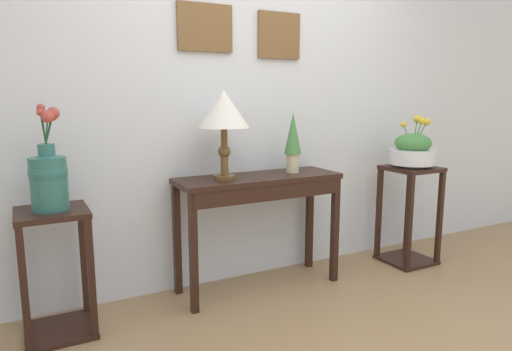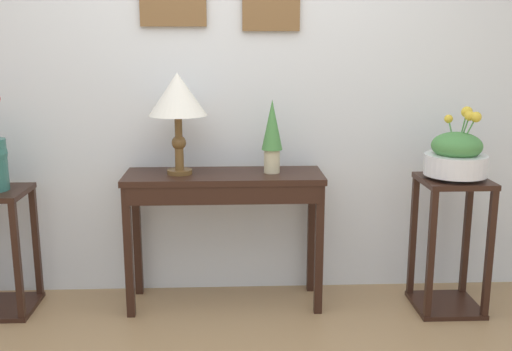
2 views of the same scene
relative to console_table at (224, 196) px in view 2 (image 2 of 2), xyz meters
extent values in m
cube|color=silver|center=(0.03, 0.30, 0.73)|extent=(9.00, 0.10, 2.80)
cube|color=brown|center=(0.28, 0.24, 1.08)|extent=(0.33, 0.02, 0.32)
cube|color=tan|center=(0.28, 0.23, 1.08)|extent=(0.27, 0.01, 0.26)
cube|color=black|center=(0.00, 0.02, 0.11)|extent=(1.13, 0.38, 0.03)
cube|color=black|center=(0.00, -0.15, 0.04)|extent=(1.06, 0.03, 0.10)
cube|color=black|center=(-0.53, -0.14, -0.29)|extent=(0.04, 0.04, 0.76)
cube|color=black|center=(0.53, -0.14, -0.29)|extent=(0.04, 0.04, 0.76)
cube|color=black|center=(-0.53, 0.18, -0.29)|extent=(0.04, 0.04, 0.76)
cube|color=black|center=(0.53, 0.18, -0.29)|extent=(0.04, 0.04, 0.76)
cylinder|color=brown|center=(-0.25, 0.02, 0.14)|extent=(0.14, 0.14, 0.02)
cylinder|color=brown|center=(-0.25, 0.02, 0.23)|extent=(0.05, 0.05, 0.15)
sphere|color=brown|center=(-0.25, 0.02, 0.30)|extent=(0.08, 0.08, 0.08)
cylinder|color=brown|center=(-0.25, 0.02, 0.38)|extent=(0.04, 0.04, 0.15)
cone|color=white|center=(-0.25, 0.02, 0.58)|extent=(0.33, 0.33, 0.24)
cylinder|color=beige|center=(0.28, 0.03, 0.19)|extent=(0.09, 0.09, 0.13)
cone|color=#478442|center=(0.28, 0.03, 0.40)|extent=(0.12, 0.12, 0.28)
cube|color=black|center=(-1.29, -0.02, -0.65)|extent=(0.37, 0.37, 0.03)
cube|color=black|center=(-1.13, -0.18, -0.31)|extent=(0.04, 0.04, 0.66)
cube|color=black|center=(-1.13, 0.15, -0.31)|extent=(0.04, 0.04, 0.66)
cube|color=black|center=(1.29, -0.10, 0.10)|extent=(0.37, 0.37, 0.03)
cube|color=black|center=(1.29, -0.10, -0.65)|extent=(0.37, 0.37, 0.03)
cube|color=black|center=(1.13, -0.26, -0.28)|extent=(0.04, 0.04, 0.72)
cube|color=black|center=(1.45, -0.26, -0.28)|extent=(0.04, 0.04, 0.72)
cube|color=black|center=(1.13, 0.06, -0.28)|extent=(0.04, 0.04, 0.72)
cube|color=black|center=(1.45, 0.06, -0.28)|extent=(0.04, 0.04, 0.72)
cylinder|color=silver|center=(1.29, -0.10, 0.12)|extent=(0.15, 0.15, 0.02)
cylinder|color=silver|center=(1.29, -0.10, 0.19)|extent=(0.34, 0.34, 0.12)
ellipsoid|color=#478442|center=(1.29, -0.10, 0.30)|extent=(0.28, 0.28, 0.15)
cylinder|color=#478442|center=(1.33, -0.13, 0.36)|extent=(0.08, 0.07, 0.22)
sphere|color=gold|center=(1.36, -0.16, 0.46)|extent=(0.06, 0.06, 0.06)
cylinder|color=#478442|center=(1.32, -0.09, 0.37)|extent=(0.06, 0.03, 0.24)
sphere|color=gold|center=(1.34, -0.08, 0.48)|extent=(0.06, 0.06, 0.06)
cylinder|color=#478442|center=(1.31, -0.12, 0.36)|extent=(0.06, 0.05, 0.22)
sphere|color=gold|center=(1.34, -0.13, 0.47)|extent=(0.06, 0.06, 0.06)
cylinder|color=#478442|center=(1.28, -0.06, 0.34)|extent=(0.04, 0.09, 0.19)
sphere|color=gold|center=(1.27, -0.02, 0.44)|extent=(0.05, 0.05, 0.05)
camera|label=1|loc=(-1.42, -2.65, 0.66)|focal=32.04mm
camera|label=2|loc=(0.04, -3.31, 0.86)|focal=41.92mm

